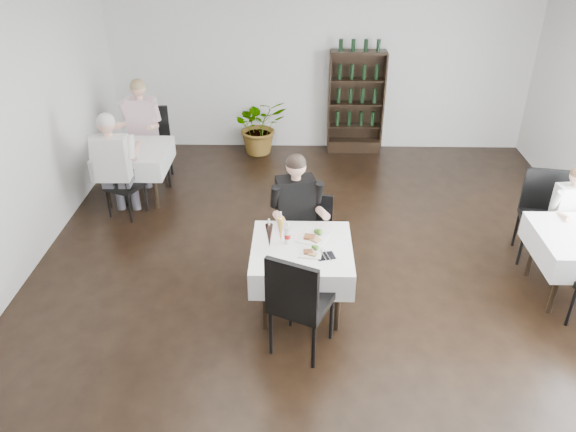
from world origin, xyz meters
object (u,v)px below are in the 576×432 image
object	(u,v)px
potted_tree	(260,126)
diner_main	(297,210)
main_table	(302,259)
wine_shelf	(356,103)

from	to	relation	value
potted_tree	diner_main	bearing A→B (deg)	-79.58
main_table	potted_tree	distance (m)	4.25
wine_shelf	diner_main	world-z (taller)	wine_shelf
wine_shelf	diner_main	distance (m)	3.85
wine_shelf	main_table	xyz separation A→B (m)	(-0.90, -4.31, -0.23)
wine_shelf	main_table	bearing A→B (deg)	-101.78
potted_tree	diner_main	distance (m)	3.69
main_table	potted_tree	xyz separation A→B (m)	(-0.72, 4.19, -0.14)
wine_shelf	potted_tree	size ratio (longest dim) A/B	1.81
wine_shelf	potted_tree	xyz separation A→B (m)	(-1.62, -0.12, -0.36)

